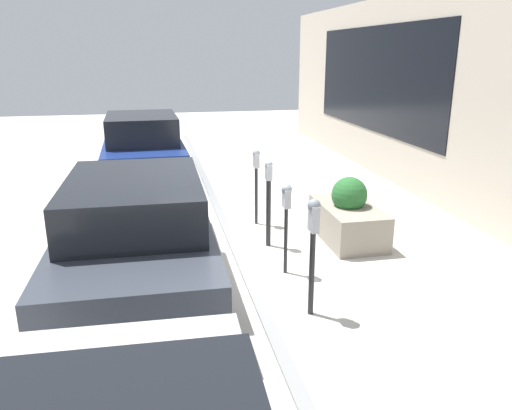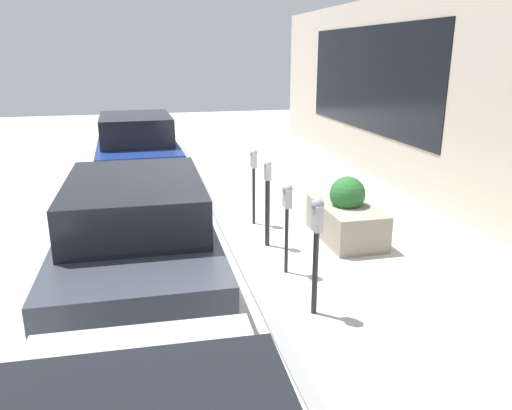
% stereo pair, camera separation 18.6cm
% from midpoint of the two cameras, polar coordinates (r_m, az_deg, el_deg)
% --- Properties ---
extents(ground_plane, '(40.00, 40.00, 0.00)m').
position_cam_midpoint_polar(ground_plane, '(7.73, -1.85, -6.44)').
color(ground_plane, beige).
extents(curb_strip, '(24.50, 0.16, 0.04)m').
position_cam_midpoint_polar(curb_strip, '(7.71, -2.43, -6.35)').
color(curb_strip, gray).
rests_on(curb_strip, ground_plane).
extents(parking_meter_nearest, '(0.18, 0.16, 1.47)m').
position_cam_midpoint_polar(parking_meter_nearest, '(5.90, 6.03, -3.39)').
color(parking_meter_nearest, '#232326').
rests_on(parking_meter_nearest, ground_plane).
extents(parking_meter_second, '(0.18, 0.15, 1.33)m').
position_cam_midpoint_polar(parking_meter_second, '(7.01, 2.82, -0.19)').
color(parking_meter_second, '#232326').
rests_on(parking_meter_second, ground_plane).
extents(parking_meter_middle, '(0.15, 0.13, 1.44)m').
position_cam_midpoint_polar(parking_meter_middle, '(8.05, 0.67, 1.24)').
color(parking_meter_middle, '#232326').
rests_on(parking_meter_middle, ground_plane).
extents(parking_meter_fourth, '(0.16, 0.14, 1.41)m').
position_cam_midpoint_polar(parking_meter_fourth, '(9.09, -0.84, 3.91)').
color(parking_meter_fourth, '#232326').
rests_on(parking_meter_fourth, ground_plane).
extents(planter_box, '(1.64, 0.88, 1.10)m').
position_cam_midpoint_polar(planter_box, '(8.63, 9.66, -1.28)').
color(planter_box, gray).
rests_on(planter_box, ground_plane).
extents(parked_car_middle, '(4.80, 2.03, 1.51)m').
position_cam_midpoint_polar(parked_car_middle, '(7.02, -14.14, -2.50)').
color(parked_car_middle, '#383D47').
rests_on(parked_car_middle, ground_plane).
extents(parked_car_rear, '(4.32, 1.97, 1.66)m').
position_cam_midpoint_polar(parked_car_rear, '(12.52, -13.82, 6.25)').
color(parked_car_rear, navy).
rests_on(parked_car_rear, ground_plane).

